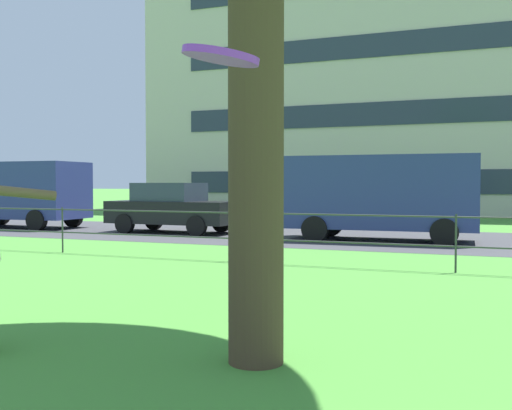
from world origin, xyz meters
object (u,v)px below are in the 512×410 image
Objects in this scene: panel_van_right at (15,191)px; apartment_building_background at (493,61)px; panel_van_far_right at (379,193)px; car_black_far_left at (173,208)px; frisbee at (221,56)px.

apartment_building_background reaches higher than panel_van_right.
car_black_far_left is at bearing 177.36° from panel_van_far_right.
frisbee is 0.07× the size of car_black_far_left.
panel_van_right is 6.17m from car_black_far_left.
panel_van_far_right is 0.14× the size of apartment_building_background.
apartment_building_background is (2.71, 19.53, 6.93)m from panel_van_far_right.
panel_van_right is (-14.42, 14.27, -0.69)m from frisbee.
panel_van_far_right reaches higher than car_black_far_left.
panel_van_right is at bearing 178.91° from panel_van_far_right.
frisbee is at bearing -91.41° from apartment_building_background.
car_black_far_left is 22.54m from apartment_building_background.
panel_van_right reaches higher than frisbee.
frisbee is 0.05× the size of panel_van_far_right.
panel_van_right is at bearing -179.47° from car_black_far_left.
frisbee is 16.59m from car_black_far_left.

